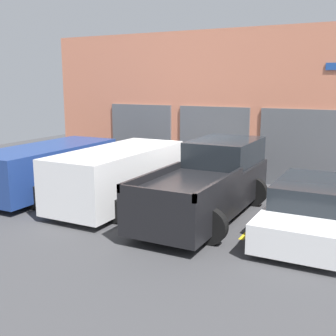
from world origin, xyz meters
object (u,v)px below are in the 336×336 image
(pickup_truck, at_px, (209,182))
(sedan_white, at_px, (313,209))
(van_right, at_px, (48,168))
(sedan_side, at_px, (119,175))

(pickup_truck, xyz_separation_m, sedan_white, (2.67, -0.27, -0.28))
(pickup_truck, distance_m, sedan_white, 2.70)
(sedan_white, bearing_deg, van_right, -179.83)
(sedan_white, distance_m, van_right, 8.01)
(pickup_truck, relative_size, sedan_side, 1.15)
(pickup_truck, bearing_deg, sedan_white, -5.88)
(sedan_side, bearing_deg, sedan_white, 0.26)
(sedan_white, height_order, van_right, van_right)
(sedan_side, relative_size, van_right, 0.97)
(sedan_white, relative_size, sedan_side, 0.93)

